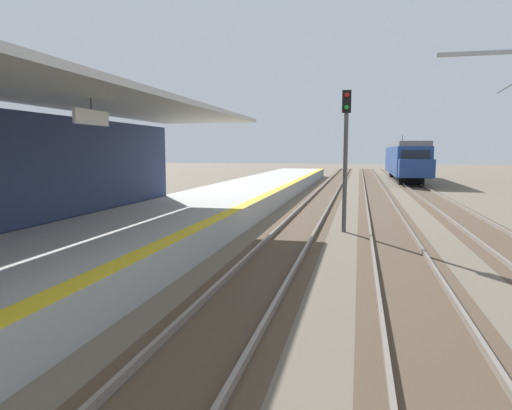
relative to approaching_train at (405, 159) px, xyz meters
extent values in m
cube|color=#A8A8A3|center=(-11.20, -34.07, -1.73)|extent=(5.00, 80.00, 0.90)
cube|color=yellow|center=(-8.95, -34.07, -1.27)|extent=(0.50, 80.00, 0.01)
cube|color=silver|center=(-11.30, -40.75, 2.17)|extent=(4.40, 24.00, 0.16)
cube|color=white|center=(-10.90, -38.75, 1.64)|extent=(0.08, 1.40, 0.36)
cylinder|color=#333333|center=(-10.90, -38.75, 1.96)|extent=(0.03, 0.03, 0.27)
cube|color=#4C3D2D|center=(-6.80, -30.07, -2.17)|extent=(2.34, 120.00, 0.01)
cube|color=slate|center=(-7.52, -30.07, -2.09)|extent=(0.08, 120.00, 0.15)
cube|color=slate|center=(-6.08, -30.07, -2.09)|extent=(0.08, 120.00, 0.15)
cube|color=#4C3D2D|center=(-3.40, -30.07, -2.17)|extent=(2.34, 120.00, 0.01)
cube|color=slate|center=(-4.12, -30.07, -2.09)|extent=(0.08, 120.00, 0.15)
cube|color=slate|center=(-2.68, -30.07, -2.09)|extent=(0.08, 120.00, 0.15)
cube|color=#4C3D2D|center=(0.00, -30.07, -2.17)|extent=(2.34, 120.00, 0.01)
cube|color=slate|center=(-0.72, -30.07, -2.09)|extent=(0.08, 120.00, 0.15)
cube|color=slate|center=(0.72, -30.07, -2.09)|extent=(0.08, 120.00, 0.15)
cube|color=navy|center=(0.00, 0.38, -0.11)|extent=(2.90, 18.00, 2.70)
cube|color=slate|center=(0.00, 0.38, 1.46)|extent=(2.67, 18.00, 0.44)
cube|color=black|center=(0.00, -8.64, 0.30)|extent=(2.32, 0.06, 1.21)
cube|color=navy|center=(0.00, -9.42, -0.58)|extent=(2.78, 1.60, 1.49)
cube|color=black|center=(1.46, 0.38, 0.30)|extent=(0.04, 15.84, 0.86)
cylinder|color=#333333|center=(0.00, 3.98, 2.13)|extent=(0.06, 0.06, 0.90)
cube|color=black|center=(0.00, -5.47, -1.82)|extent=(2.18, 2.20, 0.72)
cube|color=black|center=(0.00, 6.23, -1.82)|extent=(2.18, 2.20, 0.72)
cylinder|color=#4C4C4C|center=(-5.08, -31.61, 0.02)|extent=(0.16, 0.16, 4.40)
cube|color=black|center=(-5.08, -31.61, 2.62)|extent=(0.32, 0.24, 0.80)
sphere|color=red|center=(-5.08, -31.75, 2.84)|extent=(0.16, 0.16, 0.16)
sphere|color=green|center=(-5.08, -31.75, 2.40)|extent=(0.16, 0.16, 0.16)
cube|color=#9EA3A8|center=(0.76, -28.48, 4.72)|extent=(4.80, 0.16, 0.16)
camera|label=1|loc=(-4.58, -48.64, 0.84)|focal=31.69mm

